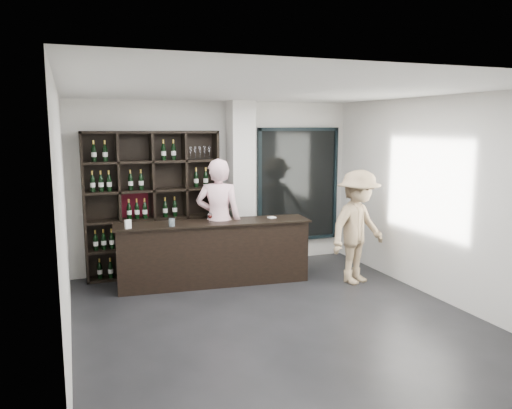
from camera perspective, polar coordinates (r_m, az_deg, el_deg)
name	(u,v)px	position (r m, az deg, el deg)	size (l,w,h in m)	color
floor	(277,320)	(6.62, 2.46, -13.09)	(5.00, 5.50, 0.01)	black
wine_shelf	(153,204)	(8.40, -11.68, 0.03)	(2.20, 0.35, 2.40)	black
structural_column	(241,186)	(8.63, -1.74, 2.12)	(0.40, 0.40, 2.90)	silver
glass_panel	(298,185)	(9.29, 4.85, 2.27)	(1.60, 0.08, 2.10)	black
tasting_counter	(214,253)	(7.92, -4.84, -5.51)	(3.04, 0.64, 1.00)	black
taster_pink	(219,220)	(7.97, -4.29, -1.83)	(0.72, 0.47, 1.98)	#FCC4CD
taster_black	(217,229)	(8.54, -4.43, -2.82)	(0.72, 0.56, 1.47)	black
customer	(358,227)	(8.03, 11.56, -2.55)	(1.16, 0.67, 1.80)	#9F8562
wine_glass	(210,217)	(7.71, -5.26, -1.47)	(0.07, 0.07, 0.18)	white
spit_cup	(172,222)	(7.54, -9.61, -2.02)	(0.09, 0.09, 0.12)	#A1B9C4
napkin_stack	(272,217)	(8.10, 1.81, -1.49)	(0.11, 0.11, 0.02)	white
card_stand	(128,224)	(7.50, -14.42, -2.19)	(0.09, 0.04, 0.13)	white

